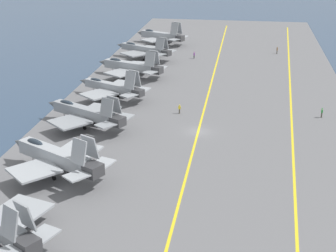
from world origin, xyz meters
name	(u,v)px	position (x,y,z in m)	size (l,w,h in m)	color
ground_plane	(198,134)	(0.00, 0.00, 0.00)	(2000.00, 2000.00, 0.00)	#2D425B
carrier_deck	(198,133)	(0.00, 0.00, 0.20)	(214.47, 54.70, 0.40)	slate
deck_stripe_foul_line	(292,137)	(0.00, -15.04, 0.40)	(193.03, 0.36, 0.01)	yellow
deck_stripe_centerline	(198,131)	(0.00, 0.00, 0.40)	(193.03, 0.36, 0.01)	yellow
parked_jet_third	(56,156)	(-18.50, 17.28, 3.13)	(13.83, 16.44, 6.80)	#9EA3A8
parked_jet_fourth	(85,113)	(-0.67, 18.79, 2.87)	(13.46, 16.78, 6.19)	gray
parked_jet_fifth	(112,87)	(14.64, 18.27, 2.68)	(13.68, 15.58, 6.32)	#93999E
parked_jet_sixth	(131,66)	(30.53, 18.13, 2.73)	(14.07, 16.49, 6.37)	#93999E
parked_jet_seventh	(144,49)	(46.42, 18.30, 2.99)	(13.07, 16.56, 6.14)	gray
parked_jet_eighth	(160,36)	(64.84, 17.23, 2.82)	(13.35, 15.72, 6.66)	#93999E
crew_brown_vest	(277,50)	(57.69, -14.98, 1.40)	(0.44, 0.37, 1.82)	#4C473D
crew_yellow_vest	(179,109)	(8.05, 4.18, 1.33)	(0.38, 0.45, 1.69)	#4C473D
crew_green_vest	(322,112)	(9.80, -20.67, 1.37)	(0.39, 0.27, 1.76)	#4C473D
crew_purple_vest	(194,55)	(49.24, 5.97, 1.35)	(0.39, 0.28, 1.73)	#232328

